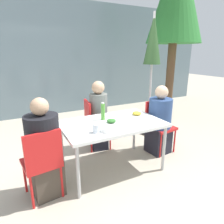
{
  "coord_description": "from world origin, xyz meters",
  "views": [
    {
      "loc": [
        -1.21,
        -2.34,
        1.67
      ],
      "look_at": [
        0.0,
        0.0,
        0.88
      ],
      "focal_mm": 32.0,
      "sensor_mm": 36.0,
      "label": 1
    }
  ],
  "objects": [
    {
      "name": "building_facade",
      "position": [
        0.0,
        3.31,
        1.5
      ],
      "size": [
        10.0,
        0.2,
        3.0
      ],
      "color": "slate",
      "rests_on": "ground"
    },
    {
      "name": "plate_0",
      "position": [
        0.48,
        0.09,
        0.76
      ],
      "size": [
        0.25,
        0.25,
        0.07
      ],
      "color": "white",
      "rests_on": "dining_table"
    },
    {
      "name": "closed_umbrella",
      "position": [
        1.32,
        0.86,
        1.79
      ],
      "size": [
        0.36,
        0.36,
        2.39
      ],
      "color": "#333333",
      "rests_on": "ground"
    },
    {
      "name": "dining_table",
      "position": [
        0.0,
        0.0,
        0.67
      ],
      "size": [
        1.4,
        0.89,
        0.73
      ],
      "color": "white",
      "rests_on": "ground"
    },
    {
      "name": "bottle",
      "position": [
        -0.06,
        0.16,
        0.85
      ],
      "size": [
        0.06,
        0.06,
        0.26
      ],
      "color": "#51A338",
      "rests_on": "dining_table"
    },
    {
      "name": "chair_left",
      "position": [
        -0.99,
        -0.21,
        0.52
      ],
      "size": [
        0.45,
        0.45,
        0.88
      ],
      "rotation": [
        0.0,
        0.0,
        0.13
      ],
      "color": "red",
      "rests_on": "ground"
    },
    {
      "name": "person_far",
      "position": [
        0.1,
        0.69,
        0.59
      ],
      "size": [
        0.31,
        0.31,
        1.22
      ],
      "rotation": [
        0.0,
        0.0,
        -1.71
      ],
      "color": "black",
      "rests_on": "ground"
    },
    {
      "name": "salad_bowl",
      "position": [
        -0.2,
        -0.27,
        0.75
      ],
      "size": [
        0.17,
        0.17,
        0.05
      ],
      "color": "white",
      "rests_on": "dining_table"
    },
    {
      "name": "drinking_cup",
      "position": [
        -0.34,
        -0.24,
        0.78
      ],
      "size": [
        0.08,
        0.08,
        0.1
      ],
      "color": "silver",
      "rests_on": "dining_table"
    },
    {
      "name": "person_left",
      "position": [
        -0.95,
        -0.12,
        0.56
      ],
      "size": [
        0.38,
        0.38,
        1.2
      ],
      "rotation": [
        0.0,
        0.0,
        0.13
      ],
      "color": "#473D33",
      "rests_on": "ground"
    },
    {
      "name": "chair_right",
      "position": [
        0.99,
        0.18,
        0.52
      ],
      "size": [
        0.44,
        0.44,
        0.88
      ],
      "rotation": [
        0.0,
        0.0,
        -3.04
      ],
      "color": "red",
      "rests_on": "ground"
    },
    {
      "name": "plate_1",
      "position": [
        -0.03,
        -0.04,
        0.75
      ],
      "size": [
        0.23,
        0.23,
        0.06
      ],
      "color": "white",
      "rests_on": "dining_table"
    },
    {
      "name": "ground_plane",
      "position": [
        0.0,
        0.0,
        0.0
      ],
      "size": [
        24.0,
        24.0,
        0.0
      ],
      "primitive_type": "plane",
      "color": "#B2A893"
    },
    {
      "name": "person_right",
      "position": [
        0.95,
        0.1,
        0.54
      ],
      "size": [
        0.38,
        0.38,
        1.16
      ],
      "rotation": [
        0.0,
        0.0,
        -3.04
      ],
      "color": "black",
      "rests_on": "ground"
    },
    {
      "name": "chair_far",
      "position": [
        0.03,
        0.76,
        0.52
      ],
      "size": [
        0.45,
        0.45,
        0.88
      ],
      "rotation": [
        0.0,
        0.0,
        -1.71
      ],
      "color": "red",
      "rests_on": "ground"
    }
  ]
}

